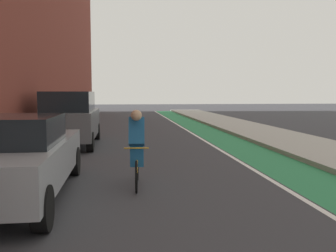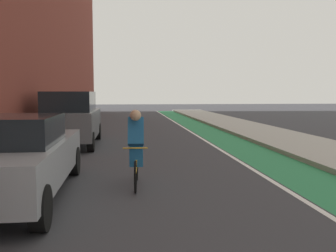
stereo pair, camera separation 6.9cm
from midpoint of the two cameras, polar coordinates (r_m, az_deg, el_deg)
name	(u,v)px [view 1 (the left image)]	position (r m, az deg, el deg)	size (l,w,h in m)	color
ground_plane	(147,139)	(15.66, -3.36, -1.98)	(95.78, 95.78, 0.00)	#38383D
bike_lane_paint	(210,133)	(18.09, 6.37, -1.05)	(1.60, 43.54, 0.00)	#2D8451
lane_divider_stripe	(192,133)	(17.90, 3.56, -1.09)	(0.12, 43.54, 0.00)	white
sidewalk_right	(256,131)	(18.74, 13.28, -0.73)	(3.02, 43.54, 0.14)	#A8A59E
parked_sedan_silver	(15,156)	(7.30, -22.77, -4.30)	(1.91, 4.72, 1.53)	#9EA0A8
parked_suv_gray	(70,118)	(14.04, -15.00, 1.20)	(1.95, 4.47, 1.98)	#595B60
cyclist_mid	(137,146)	(7.66, -5.09, -3.06)	(0.48, 1.68, 1.60)	black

